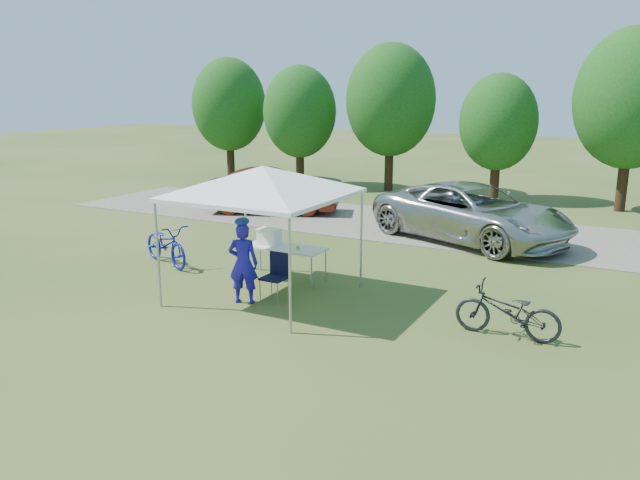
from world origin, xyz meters
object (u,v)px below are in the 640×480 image
(cyclist, at_px, (243,263))
(bike_dark, at_px, (507,311))
(folding_table, at_px, (285,249))
(bike_blue, at_px, (166,244))
(cooler, at_px, (269,237))
(sedan, at_px, (272,191))
(folding_chair, at_px, (277,272))
(minivan, at_px, (472,213))

(cyclist, distance_m, bike_dark, 5.12)
(folding_table, xyz_separation_m, bike_blue, (-3.21, -0.31, -0.20))
(cooler, bearing_deg, cyclist, -74.11)
(cyclist, distance_m, sedan, 9.46)
(cyclist, xyz_separation_m, bike_dark, (5.07, 0.63, -0.35))
(cyclist, bearing_deg, folding_table, -107.43)
(folding_chair, height_order, bike_blue, bike_blue)
(bike_blue, relative_size, sedan, 0.43)
(bike_blue, xyz_separation_m, bike_dark, (8.38, -0.81, -0.04))
(folding_chair, height_order, cyclist, cyclist)
(sedan, bearing_deg, folding_chair, -169.41)
(folding_chair, xyz_separation_m, cyclist, (-0.42, -0.59, 0.27))
(cooler, height_order, cyclist, cyclist)
(cyclist, bearing_deg, sedan, -81.84)
(cooler, bearing_deg, folding_table, -0.00)
(bike_dark, distance_m, minivan, 7.15)
(cooler, xyz_separation_m, minivan, (3.17, 5.61, -0.12))
(cooler, bearing_deg, bike_blue, -173.64)
(bike_dark, xyz_separation_m, sedan, (-9.63, 7.65, 0.30))
(cooler, distance_m, bike_dark, 5.70)
(sedan, bearing_deg, bike_dark, -150.77)
(folding_table, bearing_deg, cooler, 180.00)
(cooler, relative_size, cyclist, 0.31)
(bike_blue, height_order, sedan, sedan)
(cooler, xyz_separation_m, cyclist, (0.50, -1.75, -0.13))
(cooler, relative_size, bike_dark, 0.28)
(bike_dark, height_order, sedan, sedan)
(cyclist, bearing_deg, folding_chair, -146.17)
(cooler, distance_m, minivan, 6.45)
(folding_chair, distance_m, cyclist, 0.77)
(bike_blue, relative_size, minivan, 0.34)
(folding_table, distance_m, minivan, 6.26)
(bike_dark, distance_m, sedan, 12.30)
(bike_dark, bearing_deg, minivan, -160.86)
(folding_chair, distance_m, minivan, 7.14)
(cyclist, bearing_deg, bike_dark, 166.47)
(bike_dark, relative_size, sedan, 0.40)
(folding_table, xyz_separation_m, cooler, (-0.40, 0.00, 0.23))
(folding_table, height_order, minivan, minivan)
(cyclist, relative_size, bike_dark, 0.91)
(folding_chair, xyz_separation_m, bike_dark, (4.65, 0.04, -0.08))
(cooler, xyz_separation_m, sedan, (-4.06, 6.53, -0.18))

